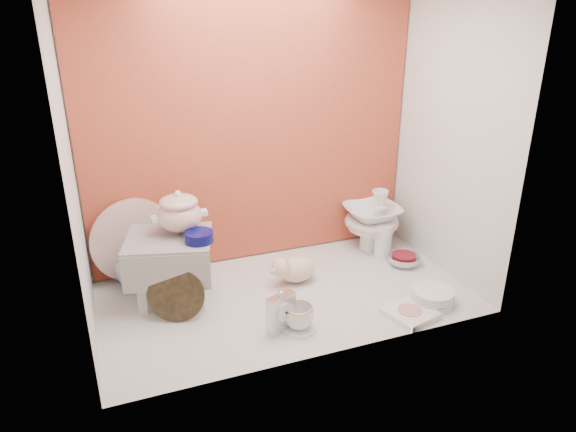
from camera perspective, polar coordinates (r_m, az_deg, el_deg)
name	(u,v)px	position (r m, az deg, el deg)	size (l,w,h in m)	color
ground	(286,295)	(2.67, -0.25, -8.57)	(1.80, 1.80, 0.00)	silver
niche_shell	(272,102)	(2.50, -1.78, 12.15)	(1.86, 1.03, 1.53)	#C63E31
step_stool	(171,269)	(2.62, -12.47, -5.59)	(0.40, 0.34, 0.34)	silver
soup_tureen	(179,211)	(2.55, -11.65, 0.48)	(0.25, 0.25, 0.21)	white
cobalt_bowl	(199,237)	(2.46, -9.58, -2.21)	(0.13, 0.13, 0.05)	#0A0A4B
floral_platter	(134,240)	(2.84, -16.28, -2.51)	(0.44, 0.05, 0.44)	white
blue_white_vase	(140,262)	(2.80, -15.67, -4.80)	(0.26, 0.26, 0.27)	white
lacquer_tray	(176,295)	(2.47, -11.99, -8.36)	(0.26, 0.06, 0.26)	black
mantel_clock	(281,311)	(2.36, -0.76, -10.25)	(0.14, 0.05, 0.20)	silver
plush_pig	(297,269)	(2.76, 0.96, -5.71)	(0.25, 0.17, 0.15)	beige
teacup_saucer	(299,328)	(2.43, 1.19, -11.94)	(0.16, 0.16, 0.01)	white
gold_rim_teacup	(299,316)	(2.40, 1.20, -10.78)	(0.13, 0.13, 0.11)	white
lattice_dish	(410,313)	(2.57, 13.00, -10.17)	(0.21, 0.21, 0.03)	white
dinner_plate_stack	(433,297)	(2.68, 15.36, -8.37)	(0.22, 0.22, 0.07)	white
crystal_bowl	(404,260)	(3.01, 12.37, -4.67)	(0.18, 0.18, 0.06)	silver
clear_glass_vase	(383,241)	(3.06, 10.20, -2.65)	(0.10, 0.10, 0.20)	silver
porcelain_tower	(372,220)	(3.12, 9.02, -0.40)	(0.32, 0.32, 0.36)	white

